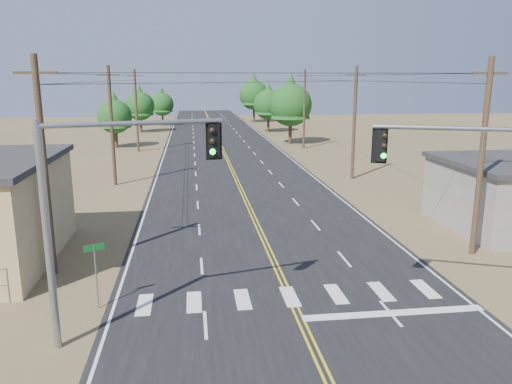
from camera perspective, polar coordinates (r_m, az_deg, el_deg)
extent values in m
cube|color=black|center=(42.22, -1.91, 0.66)|extent=(15.00, 200.00, 0.02)
cylinder|color=gray|center=(22.99, -26.47, -9.51)|extent=(0.06, 0.06, 1.50)
cylinder|color=#4C3826|center=(24.32, -23.02, 2.45)|extent=(0.30, 0.30, 10.00)
cube|color=#4C3826|center=(23.99, -23.92, 12.36)|extent=(1.80, 0.12, 0.12)
cylinder|color=#4C3826|center=(43.75, -16.16, 7.21)|extent=(0.30, 0.30, 10.00)
cube|color=#4C3826|center=(43.57, -16.51, 12.71)|extent=(1.80, 0.12, 0.12)
cylinder|color=#4C3826|center=(63.54, -13.51, 9.00)|extent=(0.30, 0.30, 10.00)
cube|color=#4C3826|center=(63.41, -13.71, 12.79)|extent=(1.80, 0.12, 0.12)
cylinder|color=#4C3826|center=(27.50, 24.37, 3.44)|extent=(0.30, 0.30, 10.00)
cube|color=#4C3826|center=(27.20, 25.20, 12.18)|extent=(1.80, 0.12, 0.12)
cylinder|color=#4C3826|center=(45.59, 11.16, 7.69)|extent=(0.30, 0.30, 10.00)
cube|color=#4C3826|center=(45.42, 11.40, 12.97)|extent=(1.80, 0.12, 0.12)
cylinder|color=#4C3826|center=(64.82, 5.53, 9.37)|extent=(0.30, 0.30, 10.00)
cube|color=#4C3826|center=(64.70, 5.62, 13.08)|extent=(1.80, 0.12, 0.12)
cylinder|color=gray|center=(17.66, -22.65, -5.51)|extent=(0.25, 0.25, 7.42)
cylinder|color=gray|center=(16.92, -23.75, 6.52)|extent=(0.19, 0.19, 0.64)
cylinder|color=gray|center=(17.04, -13.64, 7.65)|extent=(5.84, 1.58, 0.17)
cube|color=black|center=(17.66, -4.88, 5.89)|extent=(0.44, 0.40, 1.17)
sphere|color=black|center=(17.43, -5.02, 7.02)|extent=(0.21, 0.21, 0.21)
sphere|color=black|center=(17.47, -5.00, 5.81)|extent=(0.21, 0.21, 0.21)
sphere|color=#0CE533|center=(17.52, -4.97, 4.60)|extent=(0.21, 0.21, 0.21)
cylinder|color=gray|center=(18.69, 22.28, 6.73)|extent=(5.50, 2.37, 0.16)
cube|color=black|center=(18.61, 14.05, 5.21)|extent=(0.45, 0.42, 1.13)
sphere|color=black|center=(18.43, 14.50, 6.24)|extent=(0.21, 0.21, 0.21)
sphere|color=black|center=(18.48, 14.44, 5.14)|extent=(0.21, 0.21, 0.21)
sphere|color=#0CE533|center=(18.53, 14.38, 4.04)|extent=(0.21, 0.21, 0.21)
cylinder|color=gray|center=(20.92, -17.79, -9.23)|extent=(0.06, 0.06, 2.64)
cube|color=#0D611F|center=(20.51, -18.02, -6.08)|extent=(0.74, 0.34, 0.26)
cylinder|color=#3F2D1E|center=(68.16, -15.69, 6.02)|extent=(0.46, 0.46, 2.64)
cone|color=#164F1A|center=(67.84, -15.88, 9.09)|extent=(4.10, 4.10, 4.69)
sphere|color=#164F1A|center=(67.91, -15.83, 8.28)|extent=(4.40, 4.40, 4.40)
cylinder|color=#3F2D1E|center=(86.51, -13.02, 7.62)|extent=(0.41, 0.41, 2.86)
cone|color=#164F1A|center=(86.25, -13.16, 10.24)|extent=(4.45, 4.45, 5.08)
sphere|color=#164F1A|center=(86.30, -13.12, 9.56)|extent=(4.76, 4.76, 4.76)
cylinder|color=#3F2D1E|center=(97.90, -10.63, 8.25)|extent=(0.41, 0.41, 2.63)
cone|color=#164F1A|center=(97.68, -10.72, 10.38)|extent=(4.09, 4.09, 4.68)
sphere|color=#164F1A|center=(97.73, -10.69, 9.83)|extent=(4.38, 4.38, 4.38)
cylinder|color=#3F2D1E|center=(69.56, 3.93, 6.95)|extent=(0.47, 0.47, 3.48)
cone|color=#164F1A|center=(69.22, 3.99, 10.93)|extent=(5.42, 5.42, 6.19)
sphere|color=#164F1A|center=(69.27, 3.98, 9.89)|extent=(5.81, 5.81, 5.81)
cylinder|color=#3F2D1E|center=(84.70, 1.42, 7.88)|extent=(0.43, 0.43, 2.99)
cone|color=#164F1A|center=(84.43, 1.43, 10.69)|extent=(4.65, 4.65, 5.31)
sphere|color=#164F1A|center=(84.48, 1.43, 9.95)|extent=(4.98, 4.98, 4.98)
cylinder|color=#3F2D1E|center=(103.77, -0.24, 8.98)|extent=(0.48, 0.48, 3.57)
cone|color=#164F1A|center=(103.54, -0.24, 11.72)|extent=(5.55, 5.55, 6.34)
sphere|color=#164F1A|center=(103.58, -0.24, 11.00)|extent=(5.95, 5.95, 5.95)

